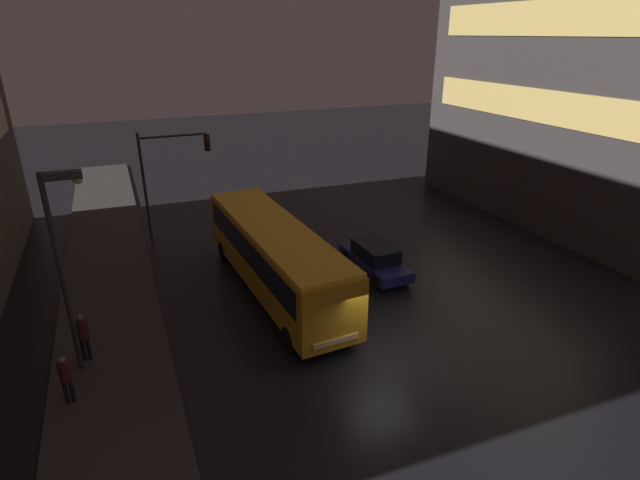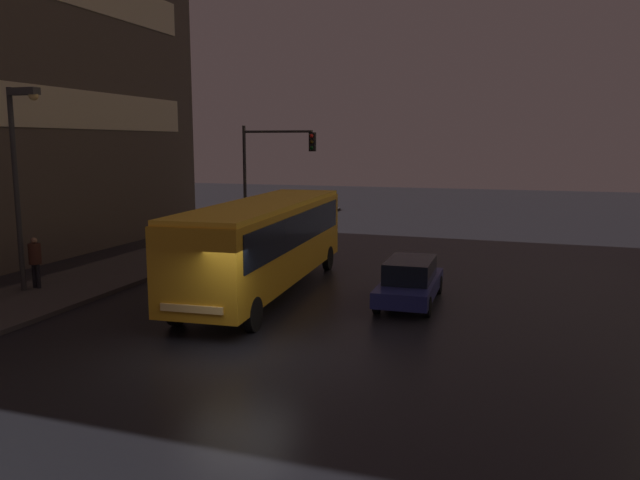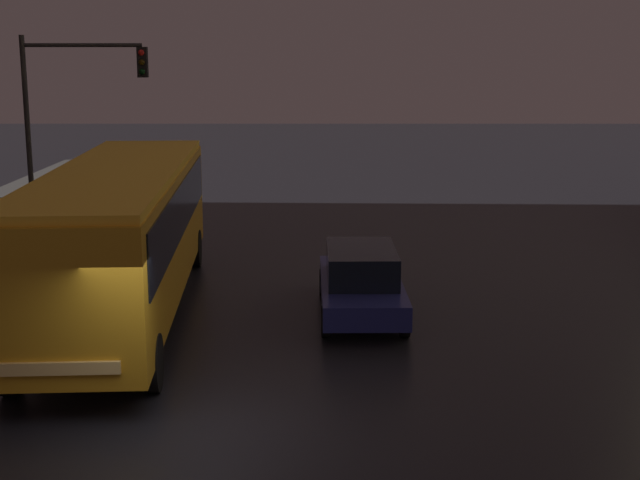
{
  "view_description": "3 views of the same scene",
  "coord_description": "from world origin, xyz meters",
  "px_view_note": "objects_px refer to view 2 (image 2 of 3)",
  "views": [
    {
      "loc": [
        -7.81,
        -13.06,
        10.99
      ],
      "look_at": [
        1.0,
        8.13,
        1.42
      ],
      "focal_mm": 28.0,
      "sensor_mm": 36.0,
      "label": 1
    },
    {
      "loc": [
        6.51,
        -13.84,
        5.32
      ],
      "look_at": [
        -0.83,
        9.21,
        1.52
      ],
      "focal_mm": 35.0,
      "sensor_mm": 36.0,
      "label": 2
    },
    {
      "loc": [
        2.32,
        -12.33,
        5.61
      ],
      "look_at": [
        2.25,
        5.91,
        1.77
      ],
      "focal_mm": 50.0,
      "sensor_mm": 36.0,
      "label": 3
    }
  ],
  "objects_px": {
    "car_taxi": "(410,281)",
    "street_lamp_sidewalk": "(20,156)",
    "bus_near": "(265,237)",
    "pedestrian_mid": "(35,257)",
    "traffic_light_main": "(269,165)"
  },
  "relations": [
    {
      "from": "pedestrian_mid",
      "to": "car_taxi",
      "type": "bearing_deg",
      "value": -33.37
    },
    {
      "from": "bus_near",
      "to": "pedestrian_mid",
      "type": "xyz_separation_m",
      "value": [
        -7.86,
        -2.43,
        -0.74
      ]
    },
    {
      "from": "pedestrian_mid",
      "to": "traffic_light_main",
      "type": "relative_size",
      "value": 0.3
    },
    {
      "from": "car_taxi",
      "to": "street_lamp_sidewalk",
      "type": "bearing_deg",
      "value": 12.19
    },
    {
      "from": "bus_near",
      "to": "street_lamp_sidewalk",
      "type": "relative_size",
      "value": 1.7
    },
    {
      "from": "car_taxi",
      "to": "traffic_light_main",
      "type": "bearing_deg",
      "value": -45.59
    },
    {
      "from": "pedestrian_mid",
      "to": "traffic_light_main",
      "type": "distance_m",
      "value": 12.23
    },
    {
      "from": "pedestrian_mid",
      "to": "bus_near",
      "type": "bearing_deg",
      "value": -27.28
    },
    {
      "from": "car_taxi",
      "to": "traffic_light_main",
      "type": "height_order",
      "value": "traffic_light_main"
    },
    {
      "from": "bus_near",
      "to": "car_taxi",
      "type": "xyz_separation_m",
      "value": [
        5.14,
        0.12,
        -1.25
      ]
    },
    {
      "from": "car_taxi",
      "to": "traffic_light_main",
      "type": "xyz_separation_m",
      "value": [
        -8.47,
        8.43,
        3.44
      ]
    },
    {
      "from": "bus_near",
      "to": "car_taxi",
      "type": "distance_m",
      "value": 5.3
    },
    {
      "from": "bus_near",
      "to": "car_taxi",
      "type": "relative_size",
      "value": 2.62
    },
    {
      "from": "car_taxi",
      "to": "street_lamp_sidewalk",
      "type": "distance_m",
      "value": 13.9
    },
    {
      "from": "pedestrian_mid",
      "to": "traffic_light_main",
      "type": "height_order",
      "value": "traffic_light_main"
    }
  ]
}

